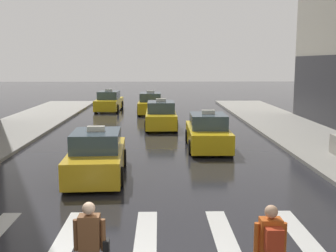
{
  "coord_description": "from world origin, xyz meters",
  "views": [
    {
      "loc": [
        0.31,
        -6.17,
        3.97
      ],
      "look_at": [
        0.63,
        8.0,
        1.78
      ],
      "focal_mm": 44.03,
      "sensor_mm": 36.0,
      "label": 1
    }
  ],
  "objects": [
    {
      "name": "taxi_second",
      "position": [
        2.58,
        12.65,
        0.72
      ],
      "size": [
        1.97,
        4.56,
        1.8
      ],
      "color": "yellow",
      "rests_on": "ground"
    },
    {
      "name": "taxi_fifth",
      "position": [
        -3.81,
        27.91,
        0.72
      ],
      "size": [
        2.08,
        4.61,
        1.8
      ],
      "color": "yellow",
      "rests_on": "ground"
    },
    {
      "name": "pedestrian_with_handbag",
      "position": [
        -0.86,
        0.49,
        0.93
      ],
      "size": [
        0.6,
        0.24,
        1.65
      ],
      "color": "#473D33",
      "rests_on": "ground"
    },
    {
      "name": "taxi_third",
      "position": [
        0.44,
        18.76,
        0.72
      ],
      "size": [
        1.95,
        4.55,
        1.8
      ],
      "color": "yellow",
      "rests_on": "ground"
    },
    {
      "name": "taxi_lead",
      "position": [
        -1.86,
        7.95,
        0.72
      ],
      "size": [
        2.08,
        4.61,
        1.8
      ],
      "color": "gold",
      "rests_on": "ground"
    },
    {
      "name": "crosswalk_markings",
      "position": [
        -0.0,
        3.0,
        0.0
      ],
      "size": [
        11.3,
        2.8,
        0.01
      ],
      "color": "silver",
      "rests_on": "ground"
    },
    {
      "name": "taxi_fourth",
      "position": [
        -0.33,
        26.03,
        0.72
      ],
      "size": [
        1.98,
        4.57,
        1.8
      ],
      "color": "yellow",
      "rests_on": "ground"
    },
    {
      "name": "pedestrian_with_backpack",
      "position": [
        2.16,
        0.24,
        0.97
      ],
      "size": [
        0.55,
        0.43,
        1.65
      ],
      "color": "#473D33",
      "rests_on": "ground"
    }
  ]
}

